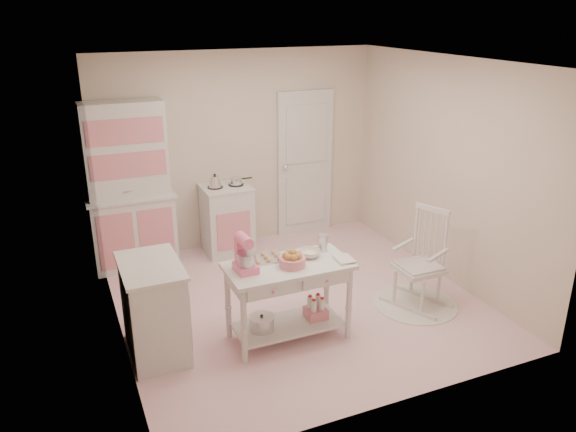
{
  "coord_description": "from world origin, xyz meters",
  "views": [
    {
      "loc": [
        -2.29,
        -5.07,
        3.1
      ],
      "look_at": [
        -0.17,
        -0.14,
        1.09
      ],
      "focal_mm": 35.0,
      "sensor_mm": 36.0,
      "label": 1
    }
  ],
  "objects_px": {
    "stove": "(227,219)",
    "rocking_chair": "(419,259)",
    "work_table": "(288,301)",
    "stand_mixer": "(245,254)",
    "base_cabinet": "(154,309)",
    "hutch": "(129,187)",
    "bread_basket": "(292,262)"
  },
  "relations": [
    {
      "from": "hutch",
      "to": "stove",
      "type": "relative_size",
      "value": 2.26
    },
    {
      "from": "rocking_chair",
      "to": "base_cabinet",
      "type": "bearing_deg",
      "value": 151.27
    },
    {
      "from": "hutch",
      "to": "bread_basket",
      "type": "bearing_deg",
      "value": -64.13
    },
    {
      "from": "hutch",
      "to": "work_table",
      "type": "height_order",
      "value": "hutch"
    },
    {
      "from": "hutch",
      "to": "stand_mixer",
      "type": "distance_m",
      "value": 2.38
    },
    {
      "from": "rocking_chair",
      "to": "stand_mixer",
      "type": "xyz_separation_m",
      "value": [
        -1.97,
        -0.02,
        0.42
      ]
    },
    {
      "from": "work_table",
      "to": "bread_basket",
      "type": "relative_size",
      "value": 4.8
    },
    {
      "from": "rocking_chair",
      "to": "stand_mixer",
      "type": "bearing_deg",
      "value": 156.35
    },
    {
      "from": "stove",
      "to": "work_table",
      "type": "distance_m",
      "value": 2.25
    },
    {
      "from": "base_cabinet",
      "to": "stand_mixer",
      "type": "relative_size",
      "value": 2.71
    },
    {
      "from": "bread_basket",
      "to": "base_cabinet",
      "type": "bearing_deg",
      "value": 166.32
    },
    {
      "from": "bread_basket",
      "to": "stand_mixer",
      "type": "bearing_deg",
      "value": 170.96
    },
    {
      "from": "base_cabinet",
      "to": "bread_basket",
      "type": "distance_m",
      "value": 1.36
    },
    {
      "from": "bread_basket",
      "to": "stove",
      "type": "bearing_deg",
      "value": 88.45
    },
    {
      "from": "hutch",
      "to": "rocking_chair",
      "type": "distance_m",
      "value": 3.53
    },
    {
      "from": "stand_mixer",
      "to": "bread_basket",
      "type": "relative_size",
      "value": 1.36
    },
    {
      "from": "stove",
      "to": "work_table",
      "type": "relative_size",
      "value": 0.77
    },
    {
      "from": "stove",
      "to": "bread_basket",
      "type": "xyz_separation_m",
      "value": [
        -0.06,
        -2.3,
        0.39
      ]
    },
    {
      "from": "hutch",
      "to": "stove",
      "type": "distance_m",
      "value": 1.33
    },
    {
      "from": "base_cabinet",
      "to": "bread_basket",
      "type": "relative_size",
      "value": 3.68
    },
    {
      "from": "base_cabinet",
      "to": "work_table",
      "type": "xyz_separation_m",
      "value": [
        1.25,
        -0.26,
        -0.06
      ]
    },
    {
      "from": "stove",
      "to": "work_table",
      "type": "xyz_separation_m",
      "value": [
        -0.08,
        -2.25,
        -0.06
      ]
    },
    {
      "from": "stove",
      "to": "bread_basket",
      "type": "distance_m",
      "value": 2.33
    },
    {
      "from": "hutch",
      "to": "stand_mixer",
      "type": "relative_size",
      "value": 6.12
    },
    {
      "from": "work_table",
      "to": "stand_mixer",
      "type": "distance_m",
      "value": 0.71
    },
    {
      "from": "stove",
      "to": "stand_mixer",
      "type": "height_order",
      "value": "stand_mixer"
    },
    {
      "from": "hutch",
      "to": "work_table",
      "type": "relative_size",
      "value": 1.73
    },
    {
      "from": "stove",
      "to": "rocking_chair",
      "type": "relative_size",
      "value": 0.84
    },
    {
      "from": "stand_mixer",
      "to": "stove",
      "type": "bearing_deg",
      "value": 73.94
    },
    {
      "from": "hutch",
      "to": "rocking_chair",
      "type": "bearing_deg",
      "value": -40.15
    },
    {
      "from": "stand_mixer",
      "to": "rocking_chair",
      "type": "bearing_deg",
      "value": -2.66
    },
    {
      "from": "stove",
      "to": "base_cabinet",
      "type": "relative_size",
      "value": 1.0
    }
  ]
}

